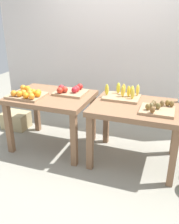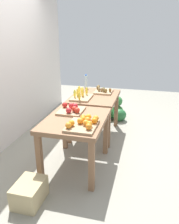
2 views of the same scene
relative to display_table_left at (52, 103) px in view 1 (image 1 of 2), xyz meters
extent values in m
plane|color=gray|center=(0.56, 0.00, -0.64)|extent=(8.00, 8.00, 0.00)
cube|color=silver|center=(0.56, 1.35, 0.86)|extent=(4.40, 0.12, 3.00)
cube|color=brown|center=(0.00, 0.00, 0.08)|extent=(1.04, 0.80, 0.06)
cube|color=brown|center=(-0.46, -0.34, -0.29)|extent=(0.07, 0.07, 0.69)
cube|color=brown|center=(0.46, -0.34, -0.29)|extent=(0.07, 0.07, 0.69)
cube|color=brown|center=(-0.46, 0.34, -0.29)|extent=(0.07, 0.07, 0.69)
cube|color=brown|center=(0.46, 0.34, -0.29)|extent=(0.07, 0.07, 0.69)
cube|color=brown|center=(1.12, 0.00, 0.08)|extent=(1.04, 0.80, 0.06)
cube|color=brown|center=(0.66, -0.34, -0.29)|extent=(0.07, 0.07, 0.69)
cube|color=brown|center=(1.58, -0.34, -0.29)|extent=(0.07, 0.07, 0.69)
cube|color=brown|center=(0.66, 0.34, -0.29)|extent=(0.07, 0.07, 0.69)
cube|color=brown|center=(1.58, 0.34, -0.29)|extent=(0.07, 0.07, 0.69)
cube|color=tan|center=(-0.25, -0.16, 0.12)|extent=(0.44, 0.36, 0.03)
sphere|color=orange|center=(-0.32, -0.05, 0.18)|extent=(0.11, 0.11, 0.08)
sphere|color=orange|center=(-0.37, -0.28, 0.18)|extent=(0.08, 0.08, 0.08)
sphere|color=orange|center=(-0.17, -0.30, 0.18)|extent=(0.11, 0.11, 0.08)
sphere|color=orange|center=(-0.07, -0.20, 0.18)|extent=(0.11, 0.11, 0.08)
sphere|color=orange|center=(-0.10, -0.14, 0.18)|extent=(0.10, 0.10, 0.08)
sphere|color=orange|center=(-0.26, -0.22, 0.18)|extent=(0.10, 0.10, 0.08)
sphere|color=orange|center=(-0.29, -0.27, 0.18)|extent=(0.11, 0.11, 0.08)
sphere|color=orange|center=(-0.09, -0.30, 0.18)|extent=(0.10, 0.10, 0.08)
sphere|color=orange|center=(-0.39, -0.04, 0.18)|extent=(0.10, 0.10, 0.08)
sphere|color=orange|center=(-0.16, -0.15, 0.18)|extent=(0.10, 0.10, 0.08)
sphere|color=orange|center=(-0.17, -0.21, 0.18)|extent=(0.10, 0.10, 0.08)
sphere|color=orange|center=(-0.23, -0.13, 0.18)|extent=(0.10, 0.10, 0.08)
cube|color=tan|center=(0.22, 0.14, 0.12)|extent=(0.40, 0.34, 0.03)
sphere|color=red|center=(0.09, 0.13, 0.18)|extent=(0.10, 0.10, 0.08)
sphere|color=red|center=(0.17, 0.07, 0.18)|extent=(0.10, 0.10, 0.08)
sphere|color=red|center=(0.12, 0.02, 0.18)|extent=(0.09, 0.09, 0.08)
sphere|color=red|center=(0.29, 0.10, 0.18)|extent=(0.09, 0.09, 0.08)
sphere|color=red|center=(0.30, 0.26, 0.18)|extent=(0.11, 0.11, 0.08)
sphere|color=red|center=(0.30, 0.16, 0.18)|extent=(0.10, 0.10, 0.08)
cube|color=tan|center=(0.89, 0.17, 0.12)|extent=(0.44, 0.32, 0.03)
ellipsoid|color=yellow|center=(0.91, 0.16, 0.21)|extent=(0.07, 0.06, 0.14)
ellipsoid|color=yellow|center=(0.71, 0.16, 0.21)|extent=(0.06, 0.05, 0.14)
ellipsoid|color=yellow|center=(1.04, 0.12, 0.21)|extent=(0.07, 0.07, 0.14)
ellipsoid|color=yellow|center=(1.07, 0.27, 0.21)|extent=(0.05, 0.05, 0.14)
ellipsoid|color=yellow|center=(1.02, 0.20, 0.21)|extent=(0.06, 0.05, 0.14)
ellipsoid|color=yellow|center=(0.82, 0.28, 0.21)|extent=(0.06, 0.05, 0.14)
ellipsoid|color=yellow|center=(0.90, 0.25, 0.21)|extent=(0.06, 0.06, 0.14)
ellipsoid|color=yellow|center=(0.98, 0.19, 0.21)|extent=(0.06, 0.06, 0.14)
cube|color=tan|center=(1.35, -0.12, 0.12)|extent=(0.36, 0.32, 0.03)
ellipsoid|color=brown|center=(1.31, -0.04, 0.18)|extent=(0.06, 0.05, 0.07)
ellipsoid|color=brown|center=(1.30, -0.09, 0.18)|extent=(0.07, 0.07, 0.07)
ellipsoid|color=brown|center=(1.26, -0.18, 0.18)|extent=(0.07, 0.07, 0.07)
ellipsoid|color=brown|center=(1.49, 0.01, 0.18)|extent=(0.07, 0.07, 0.07)
ellipsoid|color=brown|center=(1.39, -0.01, 0.18)|extent=(0.07, 0.07, 0.07)
ellipsoid|color=brown|center=(1.31, -0.25, 0.18)|extent=(0.07, 0.07, 0.07)
ellipsoid|color=brown|center=(1.36, -0.12, 0.18)|extent=(0.06, 0.05, 0.07)
ellipsoid|color=brown|center=(1.29, -0.14, 0.18)|extent=(0.07, 0.07, 0.07)
ellipsoid|color=brown|center=(1.45, 0.02, 0.18)|extent=(0.07, 0.07, 0.07)
cube|color=tan|center=(-0.84, 0.30, -0.51)|extent=(0.40, 0.30, 0.26)
camera|label=1|loc=(1.49, -2.66, 1.12)|focal=39.04mm
camera|label=2|loc=(-2.73, -0.90, 1.28)|focal=36.82mm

